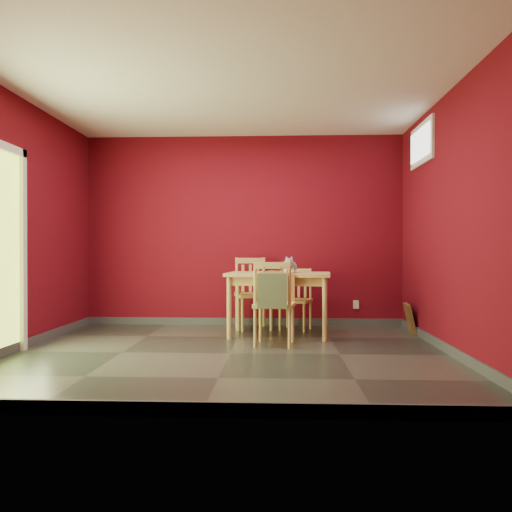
{
  "coord_description": "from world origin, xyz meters",
  "views": [
    {
      "loc": [
        0.49,
        -5.11,
        1.05
      ],
      "look_at": [
        0.25,
        0.45,
        1.0
      ],
      "focal_mm": 35.0,
      "sensor_mm": 36.0,
      "label": 1
    }
  ],
  "objects_px": {
    "dining_table": "(279,280)",
    "chair_far_right": "(296,298)",
    "chair_far_left": "(253,292)",
    "picture_frame": "(410,318)",
    "cat": "(289,264)",
    "tote_bag": "(272,290)",
    "chair_near": "(274,303)"
  },
  "relations": [
    {
      "from": "dining_table",
      "to": "chair_far_right",
      "type": "distance_m",
      "value": 0.65
    },
    {
      "from": "chair_far_left",
      "to": "picture_frame",
      "type": "height_order",
      "value": "chair_far_left"
    },
    {
      "from": "picture_frame",
      "to": "dining_table",
      "type": "bearing_deg",
      "value": -170.46
    },
    {
      "from": "dining_table",
      "to": "chair_far_right",
      "type": "bearing_deg",
      "value": 66.17
    },
    {
      "from": "chair_far_right",
      "to": "picture_frame",
      "type": "relative_size",
      "value": 2.09
    },
    {
      "from": "chair_far_right",
      "to": "cat",
      "type": "bearing_deg",
      "value": -102.0
    },
    {
      "from": "dining_table",
      "to": "chair_far_right",
      "type": "xyz_separation_m",
      "value": [
        0.24,
        0.54,
        -0.27
      ]
    },
    {
      "from": "cat",
      "to": "chair_far_right",
      "type": "bearing_deg",
      "value": 85.33
    },
    {
      "from": "tote_bag",
      "to": "chair_near",
      "type": "bearing_deg",
      "value": 85.6
    },
    {
      "from": "dining_table",
      "to": "chair_far_right",
      "type": "relative_size",
      "value": 1.62
    },
    {
      "from": "tote_bag",
      "to": "cat",
      "type": "distance_m",
      "value": 0.94
    },
    {
      "from": "dining_table",
      "to": "picture_frame",
      "type": "height_order",
      "value": "dining_table"
    },
    {
      "from": "chair_near",
      "to": "tote_bag",
      "type": "bearing_deg",
      "value": -94.4
    },
    {
      "from": "tote_bag",
      "to": "picture_frame",
      "type": "height_order",
      "value": "tote_bag"
    },
    {
      "from": "chair_far_left",
      "to": "chair_near",
      "type": "relative_size",
      "value": 1.03
    },
    {
      "from": "cat",
      "to": "picture_frame",
      "type": "bearing_deg",
      "value": 17.22
    },
    {
      "from": "chair_far_left",
      "to": "dining_table",
      "type": "bearing_deg",
      "value": -58.5
    },
    {
      "from": "dining_table",
      "to": "chair_far_left",
      "type": "bearing_deg",
      "value": 121.5
    },
    {
      "from": "chair_far_left",
      "to": "chair_far_right",
      "type": "xyz_separation_m",
      "value": [
        0.59,
        -0.04,
        -0.07
      ]
    },
    {
      "from": "chair_far_right",
      "to": "cat",
      "type": "distance_m",
      "value": 0.72
    },
    {
      "from": "cat",
      "to": "picture_frame",
      "type": "xyz_separation_m",
      "value": [
        1.56,
        0.27,
        -0.71
      ]
    },
    {
      "from": "cat",
      "to": "picture_frame",
      "type": "height_order",
      "value": "cat"
    },
    {
      "from": "dining_table",
      "to": "cat",
      "type": "height_order",
      "value": "cat"
    },
    {
      "from": "chair_near",
      "to": "tote_bag",
      "type": "relative_size",
      "value": 2.12
    },
    {
      "from": "chair_far_left",
      "to": "cat",
      "type": "relative_size",
      "value": 2.28
    },
    {
      "from": "chair_near",
      "to": "picture_frame",
      "type": "relative_size",
      "value": 2.4
    },
    {
      "from": "dining_table",
      "to": "tote_bag",
      "type": "distance_m",
      "value": 0.87
    },
    {
      "from": "dining_table",
      "to": "chair_near",
      "type": "xyz_separation_m",
      "value": [
        -0.06,
        -0.65,
        -0.21
      ]
    },
    {
      "from": "chair_far_right",
      "to": "tote_bag",
      "type": "relative_size",
      "value": 1.85
    },
    {
      "from": "chair_far_right",
      "to": "chair_far_left",
      "type": "bearing_deg",
      "value": 176.21
    },
    {
      "from": "chair_near",
      "to": "cat",
      "type": "distance_m",
      "value": 0.8
    },
    {
      "from": "dining_table",
      "to": "tote_bag",
      "type": "height_order",
      "value": "tote_bag"
    }
  ]
}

